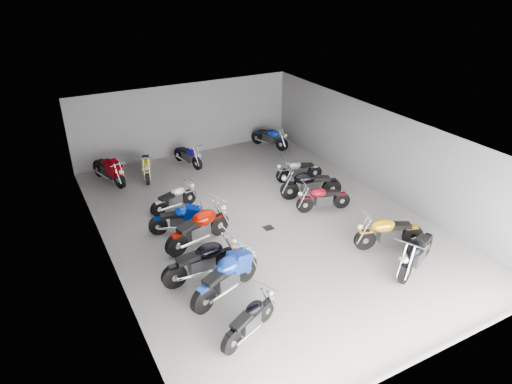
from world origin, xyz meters
The scene contains 21 objects.
ground centered at (0.00, 0.00, 0.00)m, with size 14.00×14.00×0.00m, color gray.
wall_back centered at (0.00, 7.00, 1.60)m, with size 10.00×0.10×3.20m, color slate.
wall_left centered at (-5.00, 0.00, 1.60)m, with size 0.10×14.00×3.20m, color slate.
wall_right centered at (5.00, 0.00, 1.60)m, with size 0.10×14.00×3.20m, color slate.
ceiling centered at (0.00, 0.00, 3.22)m, with size 10.00×14.00×0.04m, color black.
drain_grate centered at (0.00, -0.50, 0.01)m, with size 0.32×0.32×0.01m, color black.
motorcycle_left_a centered at (-2.77, -4.48, 0.46)m, with size 1.78×0.90×0.83m.
motorcycle_left_b centered at (-2.63, -2.89, 0.57)m, with size 2.28×1.05×1.05m.
motorcycle_left_c centered at (-2.91, -1.93, 0.55)m, with size 2.31×0.47×1.02m.
motorcycle_left_d centered at (-2.36, -0.31, 0.57)m, with size 2.34×0.85×1.05m.
motorcycle_left_e centered at (-2.63, 0.63, 0.48)m, with size 1.94×0.76×0.88m.
motorcycle_left_f centered at (-2.30, 2.17, 0.45)m, with size 1.83×0.59×0.82m.
motorcycle_right_a centered at (2.58, -4.42, 0.56)m, with size 2.17×1.09×1.02m.
motorcycle_right_b centered at (2.67, -3.19, 0.53)m, with size 2.14×0.84×0.97m.
motorcycle_right_d centered at (2.29, -0.34, 0.48)m, with size 1.95×0.64×0.87m.
motorcycle_right_e centered at (2.43, 0.66, 0.56)m, with size 2.23×0.93×1.02m.
motorcycle_right_f centered at (2.87, 2.12, 0.46)m, with size 1.90×0.57×0.84m.
motorcycle_back_a centered at (-3.83, 5.53, 0.54)m, with size 0.85×2.18×0.99m.
motorcycle_back_b centered at (-2.39, 5.30, 0.50)m, with size 0.65×2.05×0.91m.
motorcycle_back_c centered at (-0.47, 5.65, 0.46)m, with size 0.62×1.87×0.84m.
motorcycle_back_f centered at (3.68, 5.84, 0.50)m, with size 0.94×1.96×0.91m.
Camera 1 is at (-6.48, -11.69, 7.92)m, focal length 32.00 mm.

